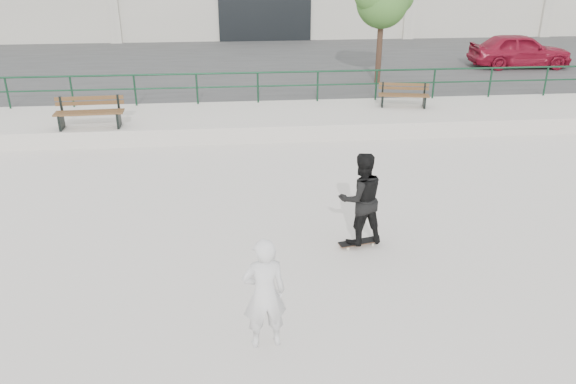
{
  "coord_description": "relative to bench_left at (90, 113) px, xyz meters",
  "views": [
    {
      "loc": [
        -1.74,
        -7.62,
        5.34
      ],
      "look_at": [
        -0.83,
        2.0,
        1.08
      ],
      "focal_mm": 35.0,
      "sensor_mm": 36.0,
      "label": 1
    }
  ],
  "objects": [
    {
      "name": "ground",
      "position": [
        5.93,
        -8.47,
        -0.94
      ],
      "size": [
        120.0,
        120.0,
        0.0
      ],
      "primitive_type": "plane",
      "color": "beige",
      "rests_on": "ground"
    },
    {
      "name": "ledge",
      "position": [
        5.93,
        1.03,
        -0.69
      ],
      "size": [
        30.0,
        3.0,
        0.5
      ],
      "primitive_type": "cube",
      "color": "beige",
      "rests_on": "ground"
    },
    {
      "name": "parking_strip",
      "position": [
        5.93,
        9.53,
        -0.69
      ],
      "size": [
        60.0,
        14.0,
        0.5
      ],
      "primitive_type": "cube",
      "color": "#3B3B3B",
      "rests_on": "ground"
    },
    {
      "name": "railing",
      "position": [
        5.93,
        2.33,
        0.31
      ],
      "size": [
        28.0,
        0.06,
        1.03
      ],
      "color": "#153B25",
      "rests_on": "ledge"
    },
    {
      "name": "bench_left",
      "position": [
        0.0,
        0.0,
        0.0
      ],
      "size": [
        1.94,
        0.65,
        0.88
      ],
      "rotation": [
        0.0,
        0.0,
        0.05
      ],
      "color": "brown",
      "rests_on": "ledge"
    },
    {
      "name": "bench_right",
      "position": [
        9.62,
        1.39,
        -0.07
      ],
      "size": [
        1.68,
        0.79,
        0.75
      ],
      "rotation": [
        0.0,
        0.0,
        -0.21
      ],
      "color": "brown",
      "rests_on": "ledge"
    },
    {
      "name": "red_car",
      "position": [
        16.37,
        7.25,
        0.27
      ],
      "size": [
        4.26,
        1.91,
        1.42
      ],
      "primitive_type": "imported",
      "rotation": [
        0.0,
        0.0,
        1.52
      ],
      "color": "maroon",
      "rests_on": "parking_strip"
    },
    {
      "name": "skateboard",
      "position": [
        6.45,
        -6.74,
        -0.86
      ],
      "size": [
        0.81,
        0.37,
        0.09
      ],
      "rotation": [
        0.0,
        0.0,
        0.23
      ],
      "color": "black",
      "rests_on": "ground"
    },
    {
      "name": "standing_skater",
      "position": [
        6.45,
        -6.74,
        0.06
      ],
      "size": [
        0.99,
        0.83,
        1.81
      ],
      "primitive_type": "imported",
      "rotation": [
        0.0,
        0.0,
        3.32
      ],
      "color": "black",
      "rests_on": "skateboard"
    },
    {
      "name": "seated_skater",
      "position": [
        4.48,
        -9.48,
        -0.07
      ],
      "size": [
        0.68,
        0.49,
        1.73
      ],
      "primitive_type": "imported",
      "rotation": [
        0.0,
        0.0,
        3.27
      ],
      "color": "silver",
      "rests_on": "ground"
    }
  ]
}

